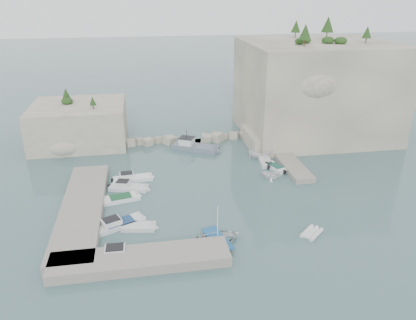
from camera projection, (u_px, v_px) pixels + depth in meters
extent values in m
plane|color=#47696B|center=(215.00, 198.00, 53.88)|extent=(400.00, 400.00, 0.00)
cube|color=beige|center=(315.00, 89.00, 74.95)|extent=(26.00, 22.00, 17.00)
cube|color=beige|center=(269.00, 138.00, 71.72)|extent=(8.00, 10.00, 2.50)
cube|color=beige|center=(80.00, 124.00, 72.15)|extent=(16.00, 14.00, 7.00)
cube|color=#9E9689|center=(82.00, 209.00, 50.16)|extent=(5.00, 24.00, 1.10)
cube|color=#9E9689|center=(141.00, 260.00, 40.80)|extent=(18.00, 4.00, 1.10)
cube|color=#9E9689|center=(287.00, 160.00, 64.87)|extent=(3.00, 16.00, 0.80)
cube|color=beige|center=(188.00, 138.00, 73.42)|extent=(28.00, 3.00, 1.40)
imported|color=silver|center=(217.00, 242.00, 44.51)|extent=(6.18, 5.09, 1.11)
imported|color=white|center=(271.00, 178.00, 59.55)|extent=(4.06, 3.85, 1.69)
imported|color=white|center=(262.00, 157.00, 66.82)|extent=(4.61, 1.75, 1.78)
cylinder|color=white|center=(218.00, 222.00, 43.47)|extent=(0.10, 0.10, 4.20)
cone|color=#1E4219|center=(305.00, 32.00, 65.43)|extent=(1.96, 1.96, 2.45)
cone|color=#1E4219|center=(328.00, 24.00, 74.70)|extent=(2.24, 2.24, 2.80)
cone|color=#1E4219|center=(367.00, 32.00, 69.26)|extent=(1.57, 1.57, 1.96)
cone|color=#1E4219|center=(296.00, 26.00, 76.86)|extent=(1.79, 1.79, 2.24)
cone|color=#1E4219|center=(66.00, 93.00, 71.66)|extent=(1.40, 1.40, 1.75)
cone|color=#1E4219|center=(93.00, 101.00, 68.01)|extent=(1.12, 1.12, 1.40)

